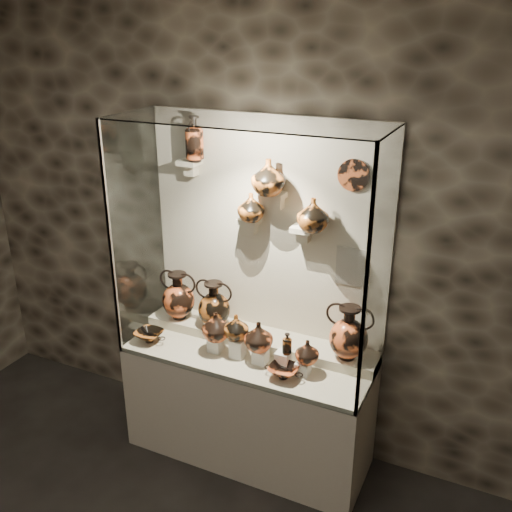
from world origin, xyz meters
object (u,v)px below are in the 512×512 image
at_px(amphora_right, 348,332).
at_px(ovoid_vase_b, 269,177).
at_px(lekythos_tall, 194,136).
at_px(ovoid_vase_a, 251,207).
at_px(kylix_right, 284,371).
at_px(amphora_left, 178,295).
at_px(lekythos_small, 287,342).
at_px(ovoid_vase_c, 313,215).
at_px(amphora_mid, 214,304).
at_px(jug_a, 216,326).
at_px(kylix_left, 149,335).
at_px(jug_e, 307,352).
at_px(jug_b, 236,327).
at_px(jug_c, 259,336).

height_order(amphora_right, ovoid_vase_b, ovoid_vase_b).
distance_m(lekythos_tall, ovoid_vase_a, 0.60).
distance_m(kylix_right, ovoid_vase_b, 1.23).
height_order(amphora_left, lekythos_small, amphora_left).
bearing_deg(ovoid_vase_c, amphora_right, -32.53).
distance_m(lekythos_tall, ovoid_vase_c, 0.95).
distance_m(kylix_right, lekythos_tall, 1.62).
height_order(amphora_mid, ovoid_vase_c, ovoid_vase_c).
relative_size(amphora_mid, kylix_right, 1.40).
distance_m(jug_a, kylix_left, 0.53).
relative_size(amphora_right, jug_e, 2.30).
height_order(amphora_mid, lekythos_tall, lekythos_tall).
distance_m(jug_a, ovoid_vase_c, 1.01).
bearing_deg(jug_e, amphora_mid, 173.15).
xyz_separation_m(kylix_left, lekythos_tall, (0.21, 0.37, 1.35)).
bearing_deg(ovoid_vase_a, jug_e, -48.98).
bearing_deg(lekythos_tall, ovoid_vase_c, -9.59).
xyz_separation_m(jug_b, kylix_right, (0.39, -0.11, -0.17)).
bearing_deg(amphora_left, ovoid_vase_c, 14.71).
xyz_separation_m(jug_b, ovoid_vase_b, (0.13, 0.22, 0.98)).
height_order(amphora_right, jug_b, amphora_right).
bearing_deg(jug_c, amphora_mid, 178.26).
height_order(jug_b, kylix_left, jug_b).
distance_m(amphora_mid, lekythos_small, 0.67).
bearing_deg(ovoid_vase_b, kylix_left, -146.50).
height_order(jug_a, lekythos_small, jug_a).
xyz_separation_m(amphora_left, amphora_right, (1.28, -0.00, 0.01)).
xyz_separation_m(amphora_left, jug_e, (1.08, -0.19, -0.09)).
distance_m(amphora_left, jug_a, 0.48).
relative_size(amphora_mid, ovoid_vase_b, 1.52).
xyz_separation_m(amphora_left, kylix_right, (0.96, -0.30, -0.20)).
height_order(jug_a, lekythos_tall, lekythos_tall).
bearing_deg(amphora_left, ovoid_vase_b, 15.14).
bearing_deg(ovoid_vase_b, ovoid_vase_c, 12.12).
bearing_deg(amphora_left, kylix_right, -4.81).
bearing_deg(amphora_right, jug_b, -157.58).
distance_m(jug_c, lekythos_small, 0.21).
height_order(lekythos_small, ovoid_vase_b, ovoid_vase_b).
height_order(amphora_right, ovoid_vase_a, ovoid_vase_a).
bearing_deg(jug_b, kylix_left, -178.28).
distance_m(amphora_left, ovoid_vase_c, 1.25).
bearing_deg(ovoid_vase_a, amphora_mid, 168.84).
height_order(amphora_left, jug_b, amphora_left).
bearing_deg(amphora_mid, lekythos_small, -23.60).
xyz_separation_m(amphora_left, ovoid_vase_a, (0.57, 0.05, 0.73)).
xyz_separation_m(amphora_left, jug_b, (0.57, -0.19, -0.03)).
bearing_deg(ovoid_vase_c, ovoid_vase_b, 157.95).
distance_m(jug_a, kylix_right, 0.56).
bearing_deg(kylix_left, amphora_mid, 49.56).
xyz_separation_m(jug_a, ovoid_vase_b, (0.27, 0.25, 1.00)).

